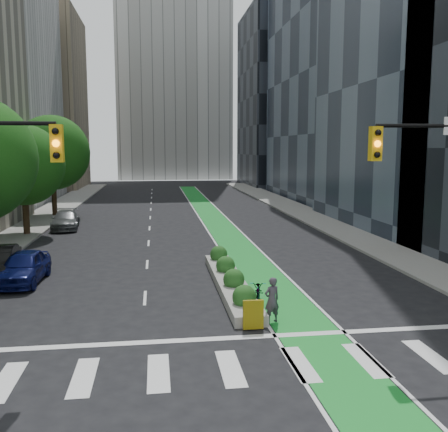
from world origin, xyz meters
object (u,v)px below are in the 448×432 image
object	(u,v)px
bicycle	(258,291)
cyclist	(272,300)
median_planter	(230,279)
parked_car_left_near	(24,267)
parked_car_left_far	(65,220)

from	to	relation	value
bicycle	cyclist	distance (m)	2.36
median_planter	bicycle	distance (m)	2.38
median_planter	parked_car_left_near	bearing A→B (deg)	167.24
cyclist	median_planter	bearing A→B (deg)	-100.17
bicycle	parked_car_left_far	bearing A→B (deg)	132.18
median_planter	cyclist	bearing A→B (deg)	-80.07
median_planter	bicycle	size ratio (longest dim) A/B	5.78
parked_car_left_far	bicycle	bearing A→B (deg)	-66.95
median_planter	parked_car_left_far	distance (m)	20.27
bicycle	parked_car_left_near	xyz separation A→B (m)	(-10.02, 4.33, 0.27)
cyclist	parked_car_left_far	distance (m)	24.68
cyclist	parked_car_left_near	bearing A→B (deg)	-53.72
cyclist	parked_car_left_near	size ratio (longest dim) A/B	0.38
cyclist	parked_car_left_near	xyz separation A→B (m)	(-10.02, 6.66, -0.09)
median_planter	parked_car_left_far	world-z (taller)	parked_car_left_far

